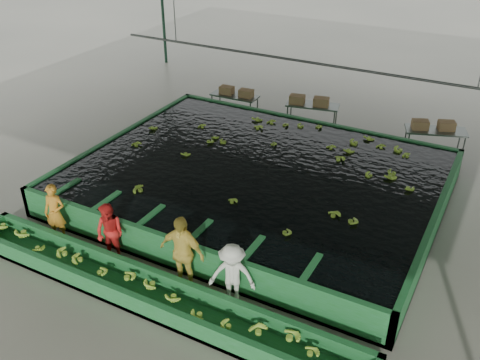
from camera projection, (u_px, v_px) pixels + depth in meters
The scene contains 20 objects.
ground at pixel (231, 220), 14.41m from camera, with size 80.00×80.00×0.00m, color gray.
shed_roof at pixel (229, 34), 11.93m from camera, with size 20.00×22.00×0.04m, color gray.
shed_posts at pixel (230, 136), 13.17m from camera, with size 20.00×22.00×5.00m, color #1A3A28, non-canonical shape.
flotation_tank at pixel (257, 181), 15.33m from camera, with size 10.00×8.00×0.90m, color #216A30, non-canonical shape.
tank_water at pixel (257, 169), 15.13m from camera, with size 9.70×7.70×0.00m, color black.
sorting_trough at pixel (150, 293), 11.54m from camera, with size 10.00×1.00×0.50m, color #216A30, non-canonical shape.
cableway_rail at pixel (308, 62), 16.74m from camera, with size 0.08×0.08×14.00m, color #59605B.
rail_hanger_left at pixel (174, 13), 18.31m from camera, with size 0.04×0.04×2.00m, color #59605B.
worker_a at pixel (55, 213), 13.32m from camera, with size 0.57×0.37×1.55m, color orange.
worker_b at pixel (110, 233), 12.60m from camera, with size 0.74×0.57×1.51m, color red.
worker_c at pixel (182, 252), 11.67m from camera, with size 1.08×0.45×1.85m, color #F1D652.
worker_d at pixel (232, 276), 11.23m from camera, with size 1.00×0.57×1.54m, color silver.
packing_table_left at pixel (235, 105), 20.53m from camera, with size 1.81×0.73×0.83m, color #59605B, non-canonical shape.
packing_table_mid at pixel (312, 115), 19.61m from camera, with size 1.89×0.76×0.86m, color #59605B, non-canonical shape.
packing_table_right at pixel (434, 142), 17.63m from camera, with size 1.93×0.77×0.88m, color #59605B, non-canonical shape.
box_stack_left at pixel (236, 95), 20.29m from camera, with size 1.33×0.37×0.29m, color olive, non-canonical shape.
box_stack_mid at pixel (309, 105), 19.37m from camera, with size 1.42×0.39×0.31m, color olive, non-canonical shape.
box_stack_right at pixel (433, 129), 17.45m from camera, with size 1.36×0.38×0.29m, color olive, non-canonical shape.
floating_bananas at pixel (269, 158), 15.74m from camera, with size 9.04×6.17×0.12m, color #96C634, non-canonical shape.
trough_bananas at pixel (149, 287), 11.46m from camera, with size 8.42×0.56×0.11m, color #96C634, non-canonical shape.
Camera 1 is at (5.91, -10.41, 8.09)m, focal length 40.00 mm.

